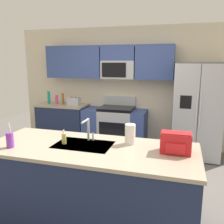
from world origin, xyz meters
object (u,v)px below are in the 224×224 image
Objects in this scene: pepper_mill at (63,99)px; sink_faucet at (88,128)px; refrigerator at (197,111)px; paper_towel_roll at (130,134)px; drink_cup_purple at (10,140)px; backpack at (176,142)px; soap_dispenser at (64,138)px; bottle_teal at (49,97)px; toaster at (74,101)px; bottle_pink at (57,99)px; range_oven at (115,127)px.

sink_faucet reaches higher than pepper_mill.
paper_towel_roll is at bearing -111.76° from refrigerator.
backpack is at bearing 11.33° from drink_cup_purple.
drink_cup_purple is 1.74× the size of soap_dispenser.
bottle_teal is 3.28m from paper_towel_roll.
drink_cup_purple is 1.23× the size of paper_towel_roll.
paper_towel_roll is at bearing -47.38° from pepper_mill.
toaster is 1.65× the size of soap_dispenser.
paper_towel_roll is (1.76, -2.18, 0.03)m from toaster.
refrigerator is 2.87m from soap_dispenser.
backpack is (2.76, -2.40, 0.02)m from bottle_pink.
soap_dispenser is at bearing -143.63° from sink_faucet.
refrigerator is at bearing 55.69° from soap_dispenser.
refrigerator is 6.56× the size of sink_faucet.
pepper_mill is 1.26× the size of bottle_pink.
paper_towel_roll is (-0.86, -2.16, 0.09)m from refrigerator.
sink_faucet reaches higher than backpack.
bottle_teal is at bearing -179.82° from pepper_mill.
range_oven is 2.37m from sink_faucet.
refrigerator is 2.91m from pepper_mill.
bottle_teal is at bearing 129.80° from sink_faucet.
bottle_pink is 0.71× the size of sink_faucet.
drink_cup_purple is (0.76, -2.73, -0.04)m from pepper_mill.
bottle_pink is 2.88m from soap_dispenser.
bottle_pink is (0.18, 0.03, -0.04)m from bottle_teal.
bottle_pink is 3.66m from backpack.
drink_cup_purple is at bearing -148.76° from sink_faucet.
toaster is 0.87× the size of backpack.
sink_faucet is (1.23, -2.22, 0.08)m from toaster.
paper_towel_roll reaches higher than backpack.
range_oven is at bearing -1.12° from bottle_pink.
range_oven is 2.78m from backpack.
backpack reaches higher than toaster.
backpack is (0.53, -0.14, -0.00)m from paper_towel_roll.
backpack reaches higher than range_oven.
bottle_pink is (-1.42, 0.03, 0.56)m from range_oven.
drink_cup_purple reaches higher than bottle_pink.
backpack reaches higher than soap_dispenser.
pepper_mill is at bearing -9.61° from bottle_pink.
drink_cup_purple is (0.94, -2.76, -0.01)m from bottle_pink.
soap_dispenser is at bearing -55.96° from bottle_teal.
bottle_teal is (-1.60, -0.00, 0.60)m from range_oven.
range_oven is 4.25× the size of backpack.
paper_towel_roll is (2.05, -2.23, -0.01)m from pepper_mill.
sink_faucet is at bearing 31.24° from drink_cup_purple.
bottle_teal is 0.19m from bottle_pink.
sink_faucet reaches higher than bottle_pink.
soap_dispenser is at bearing -59.30° from bottle_pink.
toaster reaches higher than soap_dispenser.
range_oven is 6.79× the size of bottle_pink.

